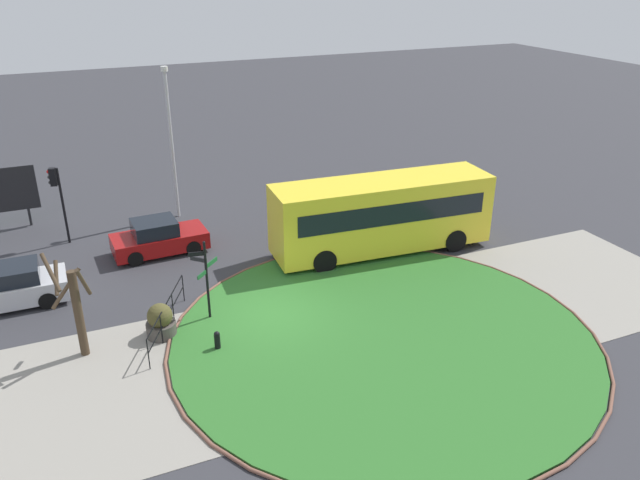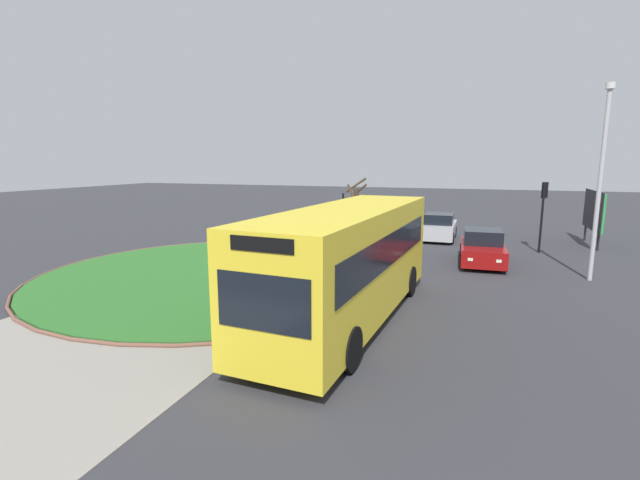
# 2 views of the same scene
# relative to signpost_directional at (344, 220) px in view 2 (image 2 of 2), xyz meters

# --- Properties ---
(ground) EXTENTS (120.00, 120.00, 0.00)m
(ground) POSITION_rel_signpost_directional_xyz_m (2.10, -0.73, -1.75)
(ground) COLOR #333338
(sidewalk_paving) EXTENTS (32.00, 7.52, 0.02)m
(sidewalk_paving) POSITION_rel_signpost_directional_xyz_m (2.10, -2.97, -1.74)
(sidewalk_paving) COLOR gray
(sidewalk_paving) RESTS_ON ground
(grass_island) EXTENTS (14.06, 14.06, 0.10)m
(grass_island) POSITION_rel_signpost_directional_xyz_m (5.04, -3.54, -1.70)
(grass_island) COLOR #2D6B28
(grass_island) RESTS_ON ground
(grass_kerb_ring) EXTENTS (14.37, 14.37, 0.11)m
(grass_kerb_ring) POSITION_rel_signpost_directional_xyz_m (5.04, -3.54, -1.69)
(grass_kerb_ring) COLOR brown
(grass_kerb_ring) RESTS_ON ground
(signpost_directional) EXTENTS (1.07, 0.91, 3.03)m
(signpost_directional) POSITION_rel_signpost_directional_xyz_m (0.00, 0.00, 0.00)
(signpost_directional) COLOR black
(signpost_directional) RESTS_ON ground
(bollard_foreground) EXTENTS (0.20, 0.20, 0.71)m
(bollard_foreground) POSITION_rel_signpost_directional_xyz_m (-0.23, -2.02, -1.38)
(bollard_foreground) COLOR black
(bollard_foreground) RESTS_ON ground
(railing_grass_edge) EXTENTS (1.95, 3.87, 1.09)m
(railing_grass_edge) POSITION_rel_signpost_directional_xyz_m (-1.48, -0.28, -1.04)
(railing_grass_edge) COLOR black
(railing_grass_edge) RESTS_ON ground
(bus_yellow) EXTENTS (9.56, 3.03, 3.22)m
(bus_yellow) POSITION_rel_signpost_directional_xyz_m (8.28, 2.59, -0.02)
(bus_yellow) COLOR yellow
(bus_yellow) RESTS_ON ground
(car_near_lane) EXTENTS (3.99, 1.85, 1.52)m
(car_near_lane) POSITION_rel_signpost_directional_xyz_m (-6.34, 3.90, -1.04)
(car_near_lane) COLOR #B7B7BC
(car_near_lane) RESTS_ON ground
(car_far_lane) EXTENTS (4.03, 1.98, 1.51)m
(car_far_lane) POSITION_rel_signpost_directional_xyz_m (-0.56, 6.24, -1.06)
(car_far_lane) COLOR maroon
(car_far_lane) RESTS_ON ground
(traffic_light_near) EXTENTS (0.48, 0.32, 3.48)m
(traffic_light_near) POSITION_rel_signpost_directional_xyz_m (-4.22, 8.99, 0.81)
(traffic_light_near) COLOR black
(traffic_light_near) RESTS_ON ground
(lamppost_tall) EXTENTS (0.32, 0.32, 7.24)m
(lamppost_tall) POSITION_rel_signpost_directional_xyz_m (1.08, 10.13, 2.16)
(lamppost_tall) COLOR #B7B7BC
(lamppost_tall) RESTS_ON ground
(billboard_left) EXTENTS (4.34, 0.20, 2.95)m
(billboard_left) POSITION_rel_signpost_directional_xyz_m (-7.21, 11.82, 0.12)
(billboard_left) COLOR black
(billboard_left) RESTS_ON ground
(planter_near_signpost) EXTENTS (1.00, 1.00, 1.21)m
(planter_near_signpost) POSITION_rel_signpost_directional_xyz_m (-1.73, -0.43, -1.20)
(planter_near_signpost) COLOR #47423D
(planter_near_signpost) RESTS_ON ground
(street_tree_bare) EXTENTS (1.30, 1.55, 3.59)m
(street_tree_bare) POSITION_rel_signpost_directional_xyz_m (-4.26, -0.51, 0.07)
(street_tree_bare) COLOR #423323
(street_tree_bare) RESTS_ON ground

